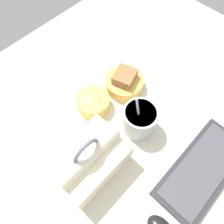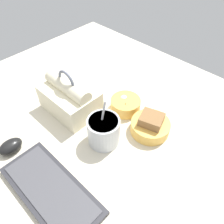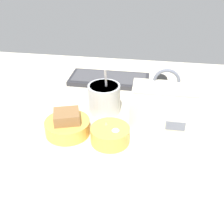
# 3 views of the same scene
# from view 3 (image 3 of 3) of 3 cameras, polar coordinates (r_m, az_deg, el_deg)

# --- Properties ---
(desk_surface) EXTENTS (1.40, 1.10, 0.02)m
(desk_surface) POSITION_cam_3_polar(r_m,az_deg,el_deg) (0.91, -1.28, -2.47)
(desk_surface) COLOR beige
(desk_surface) RESTS_ON ground
(keyboard) EXTENTS (0.32, 0.14, 0.02)m
(keyboard) POSITION_cam_3_polar(r_m,az_deg,el_deg) (1.16, -0.57, 6.69)
(keyboard) COLOR #2D2D33
(keyboard) RESTS_ON desk_surface
(lunch_bag) EXTENTS (0.21, 0.15, 0.18)m
(lunch_bag) POSITION_cam_3_polar(r_m,az_deg,el_deg) (0.90, 10.54, 1.77)
(lunch_bag) COLOR #EFE5C1
(lunch_bag) RESTS_ON desk_surface
(soup_cup) EXTENTS (0.11, 0.11, 0.16)m
(soup_cup) POSITION_cam_3_polar(r_m,az_deg,el_deg) (0.94, -1.60, 2.84)
(soup_cup) COLOR silver
(soup_cup) RESTS_ON desk_surface
(bento_bowl_sandwich) EXTENTS (0.14, 0.14, 0.08)m
(bento_bowl_sandwich) POSITION_cam_3_polar(r_m,az_deg,el_deg) (0.85, -9.03, -2.67)
(bento_bowl_sandwich) COLOR #EAB24C
(bento_bowl_sandwich) RESTS_ON desk_surface
(bento_bowl_snacks) EXTENTS (0.11, 0.11, 0.06)m
(bento_bowl_snacks) POSITION_cam_3_polar(r_m,az_deg,el_deg) (0.81, -0.40, -4.53)
(bento_bowl_snacks) COLOR #EAB24C
(bento_bowl_snacks) RESTS_ON desk_surface
(computer_mouse) EXTENTS (0.05, 0.08, 0.04)m
(computer_mouse) POSITION_cam_3_polar(r_m,az_deg,el_deg) (1.15, 9.96, 6.43)
(computer_mouse) COLOR black
(computer_mouse) RESTS_ON desk_surface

